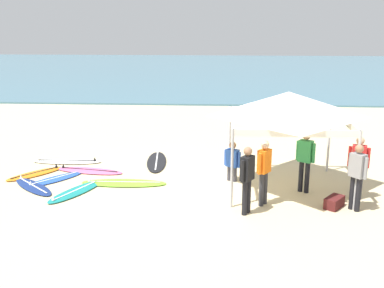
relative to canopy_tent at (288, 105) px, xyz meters
The scene contains 18 objects.
ground_plane 3.25m from the canopy_tent, behind, with size 80.00×80.00×0.00m, color beige.
sea 30.98m from the canopy_tent, 94.08° to the left, with size 80.00×36.00×0.10m, color teal.
canopy_tent is the anchor object (origin of this frame).
surfboard_white 7.61m from the canopy_tent, 163.89° to the left, with size 2.32×0.65×0.19m.
surfboard_lime 5.20m from the canopy_tent, behind, with size 2.49×0.70×0.19m.
surfboard_pink 6.48m from the canopy_tent, 169.85° to the left, with size 2.28×0.98×0.19m.
surfboard_navy 7.54m from the canopy_tent, behind, with size 1.79×1.74×0.19m.
surfboard_black 5.08m from the canopy_tent, 151.45° to the left, with size 0.85×2.41×0.19m.
surfboard_teal 6.33m from the canopy_tent, behind, with size 1.39×2.08×0.19m.
surfboard_orange 7.92m from the canopy_tent, behind, with size 1.57×1.74×0.19m.
surfboard_blue 7.17m from the canopy_tent, behind, with size 1.57×1.75×0.19m.
person_grey 2.61m from the canopy_tent, 45.51° to the right, with size 0.39×0.46×1.71m.
person_red 2.40m from the canopy_tent, 23.64° to the right, with size 0.53×0.31×1.71m.
person_black 2.67m from the canopy_tent, 121.31° to the right, with size 0.38×0.48×1.71m.
person_green 1.52m from the canopy_tent, 35.79° to the right, with size 0.47×0.38×1.71m.
person_orange 2.06m from the canopy_tent, 118.44° to the right, with size 0.39×0.47×1.71m.
person_blue 2.32m from the canopy_tent, 162.70° to the left, with size 0.48×0.38×1.20m.
gear_bag_near_tent 2.87m from the canopy_tent, 52.84° to the right, with size 0.60×0.32×0.28m, color #4C1919.
Camera 1 is at (0.31, -12.66, 4.65)m, focal length 43.75 mm.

